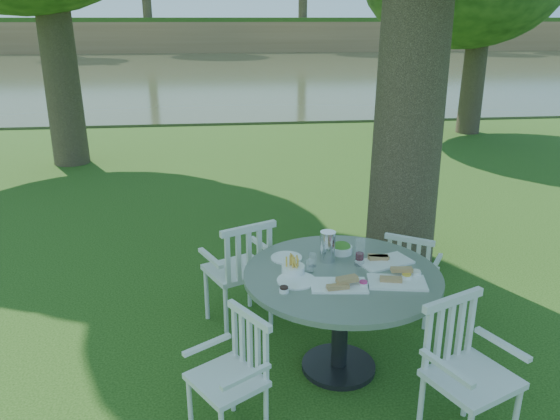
# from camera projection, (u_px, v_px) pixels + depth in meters

# --- Properties ---
(ground) EXTENTS (140.00, 140.00, 0.00)m
(ground) POSITION_uv_depth(u_px,v_px,m) (282.00, 302.00, 5.14)
(ground) COLOR #16390B
(ground) RESTS_ON ground
(table) EXTENTS (1.42, 1.42, 0.81)m
(table) POSITION_uv_depth(u_px,v_px,m) (342.00, 292.00, 3.95)
(table) COLOR black
(table) RESTS_ON ground
(chair_ne) EXTENTS (0.56, 0.55, 0.82)m
(chair_ne) POSITION_uv_depth(u_px,v_px,m) (409.00, 270.00, 4.69)
(chair_ne) COLOR silver
(chair_ne) RESTS_ON ground
(chair_nw) EXTENTS (0.64, 0.62, 0.97)m
(chair_nw) POSITION_uv_depth(u_px,v_px,m) (243.00, 267.00, 4.55)
(chair_nw) COLOR silver
(chair_nw) RESTS_ON ground
(chair_sw) EXTENTS (0.56, 0.57, 0.83)m
(chair_sw) POSITION_uv_depth(u_px,v_px,m) (237.00, 367.00, 3.38)
(chair_sw) COLOR silver
(chair_sw) RESTS_ON ground
(chair_se) EXTENTS (0.61, 0.60, 0.94)m
(chair_se) POSITION_uv_depth(u_px,v_px,m) (461.00, 361.00, 3.32)
(chair_se) COLOR silver
(chair_se) RESTS_ON ground
(tableware) EXTENTS (1.06, 0.78, 0.23)m
(tableware) POSITION_uv_depth(u_px,v_px,m) (338.00, 263.00, 3.95)
(tableware) COLOR white
(tableware) RESTS_ON table
(river) EXTENTS (100.00, 28.00, 0.12)m
(river) POSITION_uv_depth(u_px,v_px,m) (226.00, 72.00, 26.68)
(river) COLOR #373E24
(river) RESTS_ON ground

